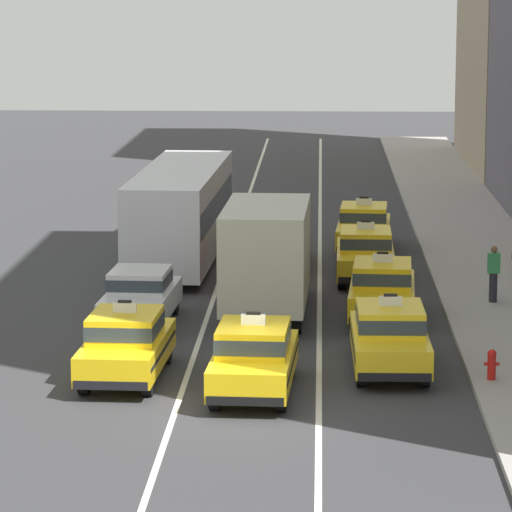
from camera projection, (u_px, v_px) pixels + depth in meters
The scene contains 17 objects.
ground_plane at pixel (247, 409), 34.46m from camera, with size 160.00×160.00×0.00m, color #353538.
lane_stripe_left_center at pixel (229, 253), 54.19m from camera, with size 0.14×80.00×0.01m, color silver.
lane_stripe_center_right at pixel (320, 254), 54.06m from camera, with size 0.14×80.00×0.01m, color silver.
sidewalk_curb at pixel (496, 280), 48.90m from camera, with size 4.00×90.00×0.15m, color #9E9993.
taxi_left_nearest at pixel (126, 343), 36.89m from camera, with size 1.98×4.62×1.96m.
sedan_left_second at pixel (140, 295), 42.75m from camera, with size 1.97×4.38×1.58m.
bus_left_third at pixel (181, 209), 52.11m from camera, with size 2.85×11.27×3.22m.
sedan_left_fourth at pixel (195, 202), 60.70m from camera, with size 1.78×4.31×1.58m.
taxi_center_nearest at pixel (254, 357), 35.59m from camera, with size 2.00×4.63×1.96m.
box_truck_center_second at pixel (268, 254), 43.91m from camera, with size 2.44×7.02×3.27m.
taxi_center_third at pixel (277, 240), 51.55m from camera, with size 1.87×4.58×1.96m.
taxi_right_nearest at pixel (390, 336), 37.64m from camera, with size 1.87×4.58×1.96m.
taxi_right_second at pixel (382, 289), 43.44m from camera, with size 2.05×4.65×1.96m.
taxi_right_third at pixel (365, 253), 49.12m from camera, with size 1.89×4.59×1.96m.
taxi_right_fourth at pixel (364, 226), 54.47m from camera, with size 2.06×4.65×1.96m.
pedestrian_mid_block at pixel (494, 274), 45.06m from camera, with size 0.36×0.24×1.67m.
fire_hydrant at pixel (492, 363), 36.35m from camera, with size 0.36×0.22×0.73m.
Camera 1 is at (1.59, -33.28, 9.45)m, focal length 108.01 mm.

